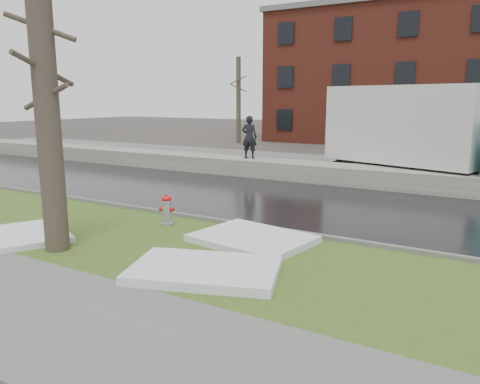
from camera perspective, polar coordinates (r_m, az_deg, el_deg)
The scene contains 17 objects.
ground at distance 11.97m, azimuth -4.41°, elevation -5.09°, with size 120.00×120.00×0.00m, color #47423D.
verge at distance 11.00m, azimuth -8.15°, elevation -6.53°, with size 60.00×4.50×0.04m, color #304E1A.
sidewalk at distance 8.60m, azimuth -24.26°, elevation -12.62°, with size 60.00×3.00×0.05m, color slate.
road at distance 15.75m, azimuth 4.97°, elevation -1.05°, with size 60.00×7.00×0.03m, color black.
parking_lot at distance 23.59m, azimuth 13.92°, elevation 2.78°, with size 60.00×9.00×0.03m, color slate.
curb at distance 12.75m, azimuth -1.84°, elevation -3.70°, with size 60.00×0.15×0.14m, color slate.
snowbank at distance 19.50m, azimuth 10.32°, elevation 2.27°, with size 60.00×1.60×0.75m, color #A19D93.
brick_building at distance 39.71m, azimuth 24.40°, elevation 12.65°, with size 26.00×12.00×10.00m, color maroon.
bg_tree_left at distance 36.49m, azimuth -0.19°, elevation 11.22°, with size 1.40×1.62×6.50m.
bg_tree_center at distance 37.58m, azimuth 11.07°, elevation 11.02°, with size 1.40×1.62×6.50m.
fire_hydrant at distance 12.66m, azimuth -8.93°, elevation -2.02°, with size 0.41×0.38×0.83m.
tree at distance 10.87m, azimuth -22.55°, elevation 10.31°, with size 1.36×1.62×6.56m.
box_truck at distance 19.68m, azimuth 22.99°, elevation 6.59°, with size 11.72×5.41×3.90m.
worker at distance 20.95m, azimuth 1.15°, elevation 6.71°, with size 0.69×0.45×1.90m, color black.
snow_patch_near at distance 11.11m, azimuth 1.54°, elevation -5.71°, with size 2.60×2.00×0.16m, color white.
snow_patch_far at distance 12.59m, azimuth -24.16°, elevation -4.72°, with size 2.20×1.60×0.14m, color white.
snow_patch_side at distance 9.14m, azimuth -4.31°, elevation -9.48°, with size 2.80×1.80×0.18m, color white.
Camera 1 is at (6.59, -9.41, 3.36)m, focal length 35.00 mm.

